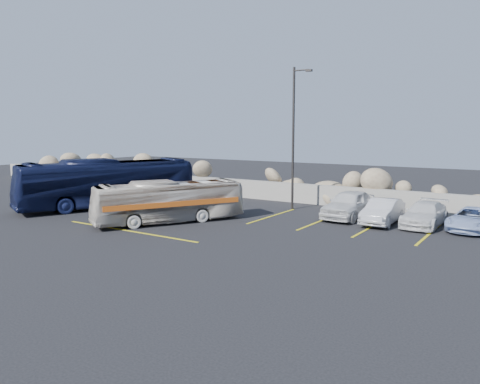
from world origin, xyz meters
The scene contains 11 objects.
ground centered at (0.00, 0.00, 0.00)m, with size 90.00×90.00×0.00m, color black.
seawall centered at (0.00, 12.00, 0.60)m, with size 60.00×0.40×1.20m, color gray.
riprap_pile centered at (0.00, 13.20, 1.30)m, with size 54.00×2.80×2.60m, color #8A745A, non-canonical shape.
parking_lines centered at (4.64, 5.57, 0.01)m, with size 18.16×9.36×0.01m.
lamppost centered at (2.56, 9.50, 4.30)m, with size 1.14×0.18×8.00m.
vintage_bus centered at (-0.84, 2.73, 1.04)m, with size 1.74×7.44×2.07m, color beige.
tour_coach centered at (-7.01, 4.22, 1.43)m, with size 2.40×10.27×2.86m, color #101637.
car_a centered at (6.19, 8.69, 0.73)m, with size 1.72×4.26×1.45m, color silver.
car_b centered at (8.08, 8.20, 0.60)m, with size 1.28×3.66×1.21m, color silver.
car_c centered at (9.92, 8.73, 0.57)m, with size 1.59×3.91×1.13m, color silver.
car_d centered at (11.97, 8.88, 0.52)m, with size 1.72×3.73×1.04m, color #95AAD4.
Camera 1 is at (14.61, -14.35, 4.54)m, focal length 35.00 mm.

